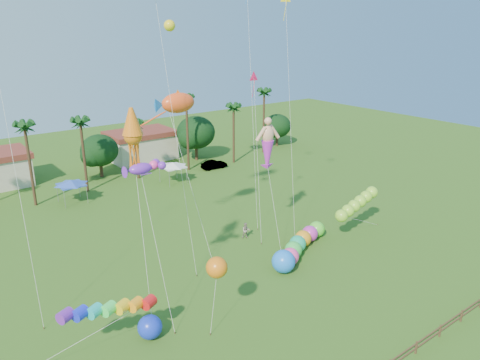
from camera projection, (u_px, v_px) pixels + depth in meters
ground at (321, 327)px, 35.03m from camera, size 160.00×160.00×0.00m
tree_line at (119, 147)px, 68.79m from camera, size 69.46×8.91×11.00m
buildings_row at (62, 161)px, 70.19m from camera, size 35.00×7.00×4.00m
tent_row at (73, 183)px, 58.00m from camera, size 31.00×4.00×0.60m
car_b at (214, 164)px, 73.01m from camera, size 4.16×1.71×1.34m
spectator_b at (246, 231)px, 49.30m from camera, size 1.05×0.98×1.72m
caterpillar_inflatable at (298, 246)px, 45.76m from camera, size 10.20×5.67×2.16m
blue_ball at (150, 327)px, 33.63m from camera, size 1.78×1.78×1.78m
rainbow_tube at (128, 310)px, 31.85m from camera, size 9.74×3.27×3.50m
green_worm at (342, 216)px, 48.15m from camera, size 10.18×2.32×3.60m
orange_ball_kite at (217, 268)px, 33.20m from camera, size 1.73×1.68×5.96m
merman_kite at (268, 147)px, 47.10m from camera, size 3.05×5.51×12.34m
fish_kite at (178, 103)px, 43.38m from camera, size 5.27×6.71×15.67m
squid_kite at (133, 136)px, 32.82m from camera, size 2.22×4.71×16.23m
lobster_kite at (141, 169)px, 33.53m from camera, size 3.54×5.38×12.34m
delta_kite_red at (254, 80)px, 46.85m from camera, size 2.50×3.93×17.11m
delta_kite_yellow at (286, 3)px, 45.80m from camera, size 1.90×4.28×24.58m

